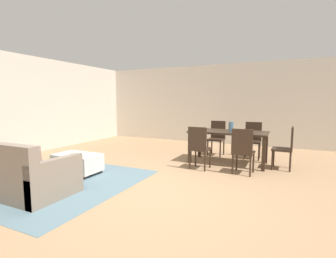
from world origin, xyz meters
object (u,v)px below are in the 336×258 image
Objects in this scene: dining_table at (228,135)px; dining_chair_near_right at (243,149)px; dining_chair_near_left at (199,145)px; couch at (13,174)px; book_on_ottoman at (79,153)px; dining_chair_far_left at (217,136)px; dining_chair_far_right at (253,138)px; ottoman_table at (78,162)px; dining_chair_head_east at (287,146)px; vase_centerpiece at (231,127)px.

dining_chair_near_right is (0.46, -0.80, -0.15)m from dining_table.
couch is at bearing -132.05° from dining_chair_near_left.
dining_chair_far_left is at bearing 54.56° from book_on_ottoman.
dining_table is 1.90× the size of dining_chair_far_right.
dining_chair_head_east reaches higher than ottoman_table.
dining_table is 0.22m from vase_centerpiece.
ottoman_table is 3.47× the size of book_on_ottoman.
dining_chair_far_left is 4.10× the size of vase_centerpiece.
dining_chair_near_right is at bearing 24.28° from ottoman_table.
couch is 1.25m from book_on_ottoman.
couch is 7.58× the size of book_on_ottoman.
dining_chair_near_left is 3.54× the size of book_on_ottoman.
dining_chair_head_east is (3.96, 3.31, 0.23)m from couch.
dining_chair_far_right is 3.54× the size of book_on_ottoman.
dining_chair_far_left is 1.90m from dining_chair_head_east.
dining_chair_far_left is 1.05m from vase_centerpiece.
dining_table is 7.78× the size of vase_centerpiece.
dining_chair_near_right is 0.94m from vase_centerpiece.
ottoman_table is 4.02× the size of vase_centerpiece.
dining_chair_far_right is (0.01, 1.61, 0.00)m from dining_chair_near_right.
dining_chair_far_left and dining_chair_far_right have the same top height.
dining_table is 0.94m from dining_chair_near_left.
vase_centerpiece is at bearing -57.39° from dining_chair_far_left.
dining_chair_head_east is at bearing 24.88° from dining_chair_near_left.
dining_table is 3.32m from book_on_ottoman.
dining_chair_near_right is at bearing 38.65° from couch.
dining_table is at bearing -60.02° from dining_chair_far_left.
dining_chair_far_left is (-0.02, 1.62, 0.00)m from dining_chair_near_left.
ottoman_table is at bearing -147.53° from dining_chair_near_left.
dining_table is 6.72× the size of book_on_ottoman.
couch is 2.14× the size of dining_chair_near_left.
dining_chair_near_right is 1.00× the size of dining_chair_head_east.
dining_chair_far_right is 4.10× the size of vase_centerpiece.
dining_chair_near_right reaches higher than dining_table.
dining_chair_near_right is 1.00× the size of dining_chair_far_left.
dining_table is at bearing 178.43° from dining_chair_head_east.
book_on_ottoman is (-3.01, -2.93, -0.11)m from dining_chair_far_right.
dining_chair_far_left reaches higher than couch.
dining_chair_head_east is at bearing 29.23° from ottoman_table.
dining_chair_near_right is at bearing -63.29° from vase_centerpiece.
dining_chair_near_right is at bearing -90.21° from dining_chair_far_right.
dining_chair_near_left is at bearing -155.12° from dining_chair_head_east.
dining_chair_near_right is at bearing -135.71° from dining_chair_head_east.
dining_chair_far_right is at bearing 44.27° from book_on_ottoman.
dining_chair_far_left is 0.93m from dining_chair_far_right.
couch is 1.13× the size of dining_table.
couch reaches higher than dining_table.
dining_chair_far_right is (0.91, 1.63, 0.00)m from dining_chair_near_left.
dining_chair_near_left is 1.00× the size of dining_chair_head_east.
dining_chair_near_left is 1.62m from dining_chair_far_left.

